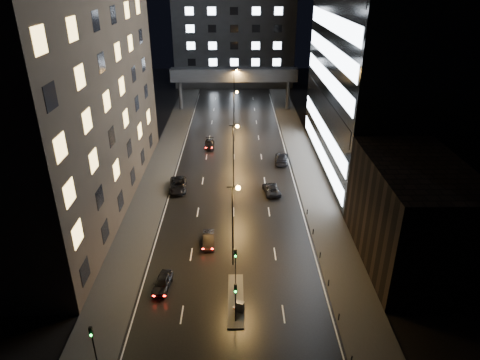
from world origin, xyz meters
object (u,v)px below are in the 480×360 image
Objects in this scene: car_away_b at (209,239)px; utility_cabinet at (240,307)px; car_toward_a at (271,189)px; car_toward_b at (282,158)px; car_away_c at (178,185)px; car_away_a at (162,283)px; car_away_d at (210,144)px.

utility_cabinet is (3.73, -11.88, 0.05)m from car_away_b.
car_toward_a is at bearing 53.98° from car_away_b.
car_toward_a is 0.86× the size of car_toward_b.
car_toward_a is (14.36, -1.25, -0.11)m from car_away_c.
car_away_b is at bearing 71.75° from car_toward_b.
car_away_d is at bearing 92.91° from car_away_a.
car_away_d reaches higher than utility_cabinet.
car_toward_b reaches higher than car_away_a.
car_away_a is 0.83× the size of car_toward_a.
car_toward_b reaches higher than car_away_b.
car_away_d is 3.98× the size of utility_cabinet.
car_away_b is at bearing -88.49° from car_away_d.
car_away_b is 0.72× the size of car_away_c.
car_away_b reaches higher than utility_cabinet.
car_away_c is at bearing -12.69° from car_toward_a.
car_away_c is (-5.58, 14.78, 0.11)m from car_away_b.
car_away_c is 28.24m from utility_cabinet.
car_away_d is 21.76m from car_toward_a.
car_toward_b reaches higher than utility_cabinet.
car_toward_b is at bearing 100.26° from utility_cabinet.
car_away_a is 25.41m from car_toward_a.
car_away_c is 4.96× the size of utility_cabinet.
car_away_c reaches higher than car_away_d.
car_away_c is 1.01× the size of car_toward_b.
car_away_d is (3.92, 17.85, -0.13)m from car_away_c.
car_away_b is at bearing 49.30° from car_toward_a.
car_away_c is 1.25× the size of car_away_d.
car_away_c is at bearing 37.60° from car_toward_b.
car_away_d is (2.79, 40.80, -0.03)m from car_away_a.
car_away_b is 0.90× the size of car_away_d.
car_away_b is 16.13m from car_toward_a.
car_away_b is 0.73× the size of car_toward_b.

